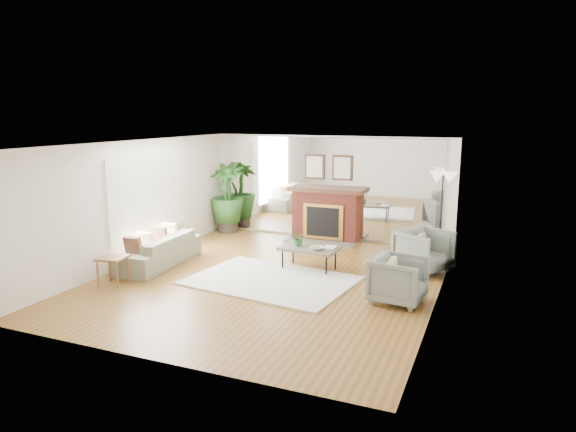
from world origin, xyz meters
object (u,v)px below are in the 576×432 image
at_px(coffee_table, 309,249).
at_px(sofa, 158,250).
at_px(side_table, 113,261).
at_px(armchair_front, 399,280).
at_px(armchair_back, 424,251).
at_px(potted_ficus, 227,195).
at_px(floor_lamp, 443,184).
at_px(fireplace, 326,213).

bearing_deg(coffee_table, sofa, -163.05).
height_order(sofa, side_table, sofa).
height_order(sofa, armchair_front, armchair_front).
relative_size(armchair_back, potted_ficus, 0.51).
distance_m(armchair_back, side_table, 5.80).
bearing_deg(side_table, floor_lamp, 41.51).
relative_size(sofa, floor_lamp, 1.17).
bearing_deg(side_table, sofa, 91.54).
height_order(potted_ficus, floor_lamp, floor_lamp).
bearing_deg(coffee_table, floor_lamp, 45.52).
xyz_separation_m(armchair_front, potted_ficus, (-5.03, 3.42, 0.58)).
relative_size(coffee_table, armchair_back, 1.28).
xyz_separation_m(fireplace, sofa, (-2.45, -3.32, -0.35)).
bearing_deg(potted_ficus, armchair_back, -16.69).
relative_size(fireplace, floor_lamp, 1.14).
relative_size(fireplace, coffee_table, 1.76).
distance_m(armchair_front, side_table, 4.97).
relative_size(coffee_table, sofa, 0.55).
relative_size(armchair_front, potted_ficus, 0.47).
relative_size(fireplace, potted_ficus, 1.14).
height_order(armchair_front, potted_ficus, potted_ficus).
relative_size(sofa, armchair_back, 2.32).
xyz_separation_m(coffee_table, armchair_front, (1.96, -1.14, -0.03)).
relative_size(sofa, side_table, 3.89).
distance_m(fireplace, side_table, 5.27).
height_order(fireplace, side_table, fireplace).
xyz_separation_m(fireplace, potted_ficus, (-2.60, -0.16, 0.30)).
xyz_separation_m(fireplace, side_table, (-2.41, -4.68, -0.21)).
height_order(armchair_back, armchair_front, armchair_back).
height_order(armchair_back, potted_ficus, potted_ficus).
xyz_separation_m(fireplace, armchair_back, (2.57, -1.71, -0.25)).
distance_m(armchair_back, potted_ficus, 5.43).
xyz_separation_m(armchair_back, armchair_front, (-0.14, -1.86, -0.03)).
bearing_deg(armchair_back, fireplace, 86.65).
bearing_deg(fireplace, sofa, -126.42).
relative_size(coffee_table, potted_ficus, 0.65).
bearing_deg(side_table, coffee_table, 38.02).
bearing_deg(side_table, potted_ficus, 92.36).
relative_size(sofa, armchair_front, 2.53).
bearing_deg(floor_lamp, fireplace, 176.63).
height_order(fireplace, potted_ficus, fireplace).
height_order(armchair_front, side_table, armchair_front).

